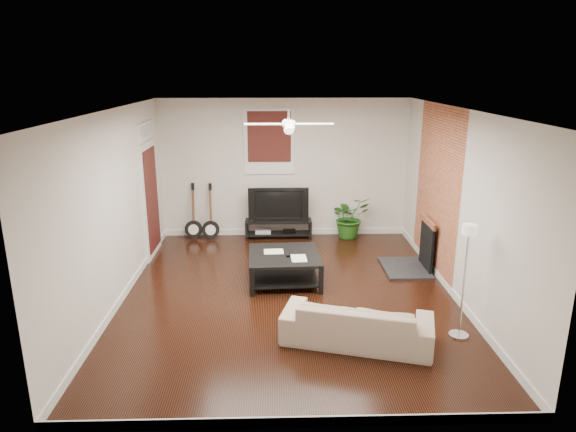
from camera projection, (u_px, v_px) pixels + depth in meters
name	position (u px, v px, depth m)	size (l,w,h in m)	color
room	(289.00, 207.00, 7.38)	(5.01, 6.01, 2.81)	black
brick_accent	(437.00, 190.00, 8.41)	(0.02, 2.20, 2.80)	#AC5F37
fireplace	(415.00, 244.00, 8.66)	(0.80, 1.10, 0.92)	black
window_back	(269.00, 142.00, 10.07)	(1.00, 0.06, 1.30)	#3F1611
door_left	(150.00, 189.00, 9.18)	(0.08, 1.00, 2.50)	white
tv_stand	(279.00, 229.00, 10.38)	(1.35, 0.36, 0.38)	black
tv	(278.00, 203.00, 10.25)	(1.21, 0.16, 0.70)	black
coffee_table	(284.00, 268.00, 8.22)	(1.13, 1.13, 0.47)	black
sofa	(357.00, 322.00, 6.37)	(1.87, 0.73, 0.55)	tan
floor_lamp	(464.00, 282.00, 6.36)	(0.25, 0.25, 1.52)	silver
potted_plant	(350.00, 217.00, 10.36)	(0.78, 0.68, 0.87)	#225B1A
guitar_left	(193.00, 212.00, 10.20)	(0.36, 0.25, 1.15)	black
guitar_right	(210.00, 212.00, 10.18)	(0.36, 0.25, 1.15)	black
ceiling_fan	(289.00, 124.00, 7.05)	(1.24, 1.24, 0.32)	white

